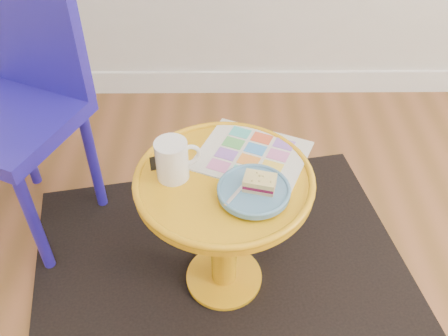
{
  "coord_description": "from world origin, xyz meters",
  "views": [
    {
      "loc": [
        -0.5,
        -0.2,
        1.47
      ],
      "look_at": [
        -0.49,
        0.82,
        0.53
      ],
      "focal_mm": 40.0,
      "sensor_mm": 36.0,
      "label": 1
    }
  ],
  "objects_px": {
    "mug": "(173,159)",
    "plate": "(254,191)",
    "side_table": "(224,211)",
    "chair": "(18,94)",
    "newspaper": "(252,155)"
  },
  "relations": [
    {
      "from": "mug",
      "to": "plate",
      "type": "bearing_deg",
      "value": -36.98
    },
    {
      "from": "newspaper",
      "to": "mug",
      "type": "distance_m",
      "value": 0.25
    },
    {
      "from": "chair",
      "to": "mug",
      "type": "height_order",
      "value": "chair"
    },
    {
      "from": "side_table",
      "to": "plate",
      "type": "height_order",
      "value": "plate"
    },
    {
      "from": "plate",
      "to": "chair",
      "type": "bearing_deg",
      "value": 150.8
    },
    {
      "from": "plate",
      "to": "side_table",
      "type": "bearing_deg",
      "value": 138.52
    },
    {
      "from": "newspaper",
      "to": "mug",
      "type": "height_order",
      "value": "mug"
    },
    {
      "from": "side_table",
      "to": "mug",
      "type": "height_order",
      "value": "mug"
    },
    {
      "from": "side_table",
      "to": "newspaper",
      "type": "relative_size",
      "value": 1.67
    },
    {
      "from": "side_table",
      "to": "plate",
      "type": "xyz_separation_m",
      "value": [
        0.08,
        -0.07,
        0.16
      ]
    },
    {
      "from": "mug",
      "to": "plate",
      "type": "relative_size",
      "value": 0.65
    },
    {
      "from": "newspaper",
      "to": "plate",
      "type": "xyz_separation_m",
      "value": [
        -0.0,
        -0.17,
        0.02
      ]
    },
    {
      "from": "chair",
      "to": "newspaper",
      "type": "relative_size",
      "value": 3.05
    },
    {
      "from": "side_table",
      "to": "chair",
      "type": "bearing_deg",
      "value": 152.51
    },
    {
      "from": "chair",
      "to": "side_table",
      "type": "bearing_deg",
      "value": -3.23
    }
  ]
}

